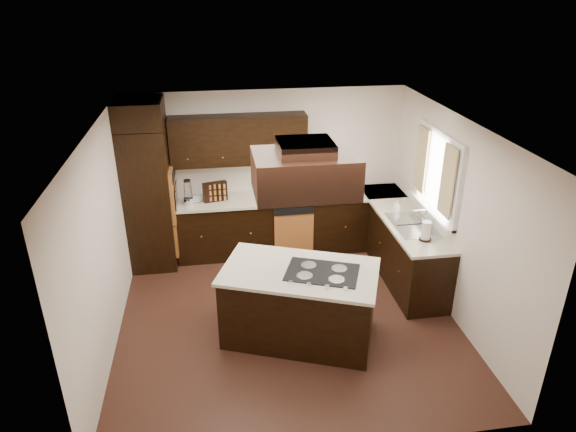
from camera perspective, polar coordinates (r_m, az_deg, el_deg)
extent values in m
cube|color=#522C1F|center=(6.75, -0.07, -11.18)|extent=(4.20, 4.20, 0.02)
cube|color=silver|center=(5.64, -0.09, 9.97)|extent=(4.20, 4.20, 0.02)
cube|color=silver|center=(8.01, -2.34, 5.11)|extent=(4.20, 0.02, 2.50)
cube|color=silver|center=(4.33, 4.21, -13.97)|extent=(4.20, 0.02, 2.50)
cube|color=silver|center=(6.17, -19.86, -2.79)|extent=(0.02, 4.20, 2.50)
cube|color=silver|center=(6.70, 18.05, -0.27)|extent=(0.02, 4.20, 2.50)
cube|color=black|center=(7.72, -15.17, 1.93)|extent=(0.65, 0.75, 2.12)
cube|color=#BC6E30|center=(7.67, -12.62, 2.52)|extent=(0.05, 0.62, 0.78)
cube|color=black|center=(8.05, -1.74, -1.05)|extent=(2.93, 0.60, 0.88)
cube|color=black|center=(7.67, 12.33, -3.07)|extent=(0.60, 2.40, 0.88)
cube|color=beige|center=(7.85, -1.77, 1.93)|extent=(2.93, 0.63, 0.04)
cube|color=beige|center=(7.46, 12.55, 0.04)|extent=(0.63, 2.40, 0.04)
cube|color=black|center=(7.64, -5.50, 8.43)|extent=(2.00, 0.34, 0.72)
cube|color=#BC6E30|center=(7.85, 0.65, -2.13)|extent=(0.60, 0.05, 0.72)
cube|color=white|center=(6.99, 16.29, 4.57)|extent=(0.06, 1.32, 1.12)
cube|color=white|center=(7.01, 16.50, 4.58)|extent=(0.00, 1.20, 1.00)
cube|color=#F6ECBC|center=(6.60, 17.31, 3.68)|extent=(0.02, 0.34, 0.90)
cube|color=#F6ECBC|center=(7.31, 14.59, 6.08)|extent=(0.02, 0.34, 0.90)
cube|color=silver|center=(7.16, 13.63, -0.94)|extent=(0.52, 0.84, 0.01)
cube|color=black|center=(6.18, 1.28, -9.86)|extent=(1.94, 1.49, 0.88)
cube|color=beige|center=(5.93, 1.32, -6.21)|extent=(2.02, 1.58, 0.04)
cube|color=black|center=(5.88, 3.82, -6.27)|extent=(0.95, 0.80, 0.01)
cube|color=black|center=(5.24, 1.90, 4.77)|extent=(1.05, 0.72, 0.42)
cube|color=black|center=(5.15, 1.94, 7.64)|extent=(0.55, 0.50, 0.13)
cylinder|color=silver|center=(7.73, -10.97, 1.65)|extent=(0.15, 0.15, 0.10)
cone|color=silver|center=(7.66, -11.08, 2.89)|extent=(0.13, 0.13, 0.26)
cube|color=black|center=(7.74, -8.11, 2.70)|extent=(0.37, 0.17, 0.30)
imported|color=white|center=(7.80, -10.33, 1.75)|extent=(0.22, 0.22, 0.05)
imported|color=white|center=(7.50, 11.98, 1.09)|extent=(0.09, 0.09, 0.17)
cylinder|color=white|center=(6.74, 15.07, -1.62)|extent=(0.14, 0.14, 0.26)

